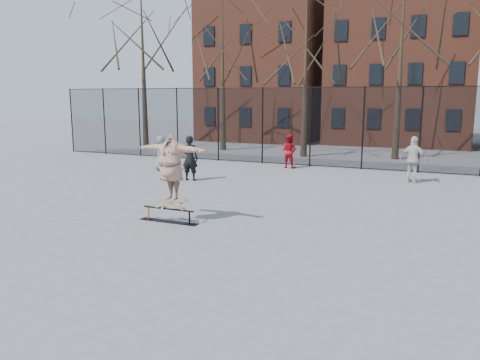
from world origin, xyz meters
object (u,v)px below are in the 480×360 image
at_px(skate_rail, 169,216).
at_px(bystander_grey, 161,153).
at_px(skateboard, 172,207).
at_px(skater, 171,173).
at_px(bystander_red, 289,151).
at_px(bystander_black, 190,158).
at_px(bystander_white, 414,160).

relative_size(skate_rail, bystander_grey, 1.08).
bearing_deg(skateboard, skate_rail, -180.00).
height_order(skate_rail, skateboard, skateboard).
distance_m(skater, bystander_red, 11.14).
bearing_deg(bystander_black, bystander_white, -168.25).
bearing_deg(bystander_white, skateboard, 73.62).
height_order(bystander_grey, bystander_black, bystander_black).
distance_m(skater, bystander_black, 6.72).
bearing_deg(bystander_red, bystander_black, 67.80).
height_order(bystander_grey, bystander_red, bystander_grey).
height_order(skateboard, skater, skater).
height_order(skater, bystander_red, skater).
bearing_deg(bystander_black, bystander_grey, -43.57).
xyz_separation_m(bystander_grey, bystander_black, (2.60, -1.81, 0.11)).
relative_size(bystander_red, bystander_white, 0.88).
xyz_separation_m(skater, bystander_grey, (-5.47, 7.87, -0.57)).
relative_size(bystander_black, bystander_white, 0.99).
bearing_deg(bystander_grey, skate_rail, 98.51).
bearing_deg(bystander_grey, bystander_black, 119.44).
height_order(skateboard, bystander_black, bystander_black).
height_order(bystander_red, bystander_white, bystander_white).
xyz_separation_m(bystander_grey, bystander_white, (11.27, 1.42, 0.11)).
distance_m(bystander_grey, bystander_white, 11.36).
relative_size(skate_rail, skateboard, 2.03).
distance_m(skate_rail, bystander_white, 11.05).
distance_m(skateboard, bystander_grey, 9.59).
distance_m(bystander_red, bystander_white, 6.21).
distance_m(skate_rail, skateboard, 0.32).
height_order(skate_rail, bystander_grey, bystander_grey).
bearing_deg(skate_rail, bystander_white, 57.48).
distance_m(skate_rail, skater, 1.27).
height_order(skater, bystander_grey, skater).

